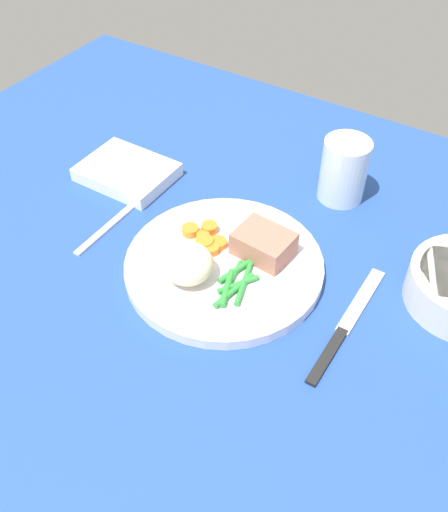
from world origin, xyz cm
name	(u,v)px	position (x,y,z in cm)	size (l,w,h in cm)	color
dining_table	(224,262)	(0.00, 0.00, 1.00)	(120.00, 90.00, 2.00)	#234793
dinner_plate	(224,266)	(1.28, -2.11, 2.80)	(26.25, 26.25, 1.60)	white
meat_portion	(264,244)	(4.82, 2.03, 5.29)	(7.30, 5.66, 3.38)	#A86B56
mashed_potatoes	(188,264)	(-1.08, -6.83, 5.96)	(6.50, 6.49, 4.72)	beige
carrot_slices	(205,238)	(-2.95, -0.16, 4.15)	(6.88, 5.43, 1.25)	orange
green_beans	(235,282)	(4.68, -4.81, 3.99)	(4.61, 9.72, 0.89)	#2D8C38
fork	(115,221)	(-17.23, -2.36, 2.20)	(1.44, 16.60, 0.40)	silver
knife	(345,326)	(18.89, -2.39, 2.20)	(1.70, 20.50, 0.64)	black
water_glass	(343,174)	(7.78, 20.51, 6.17)	(6.90, 6.90, 9.62)	silver
napkin	(127,172)	(-22.39, 6.89, 3.07)	(13.91, 10.68, 2.13)	white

